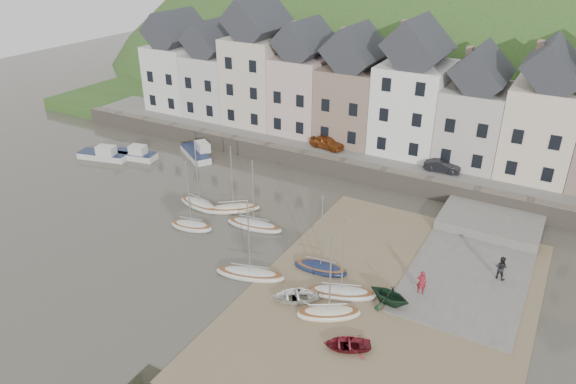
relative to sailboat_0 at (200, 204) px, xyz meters
The scene contains 26 objects.
ground 9.60m from the sailboat_0, 29.27° to the right, with size 160.00×160.00×0.00m, color #444035.
quay_land 28.57m from the sailboat_0, 72.95° to the left, with size 90.00×30.00×1.50m, color #315221.
quay_street 17.93m from the sailboat_0, 62.09° to the left, with size 70.00×7.00×0.10m, color slate.
seawall 14.90m from the sailboat_0, 55.77° to the left, with size 70.00×1.20×1.80m, color slate.
beach 19.94m from the sailboat_0, 13.62° to the right, with size 18.00×26.00×0.06m, color #7D684C.
slipway 23.61m from the sailboat_0, ahead, with size 8.00×18.00×0.12m, color slate.
hillside 58.34m from the sailboat_0, 86.51° to the left, with size 134.40×84.00×84.00m.
townhouse_terrace 22.92m from the sailboat_0, 62.30° to the left, with size 61.05×8.00×13.93m.
sailboat_0 is the anchor object (origin of this frame).
sailboat_1 3.79m from the sailboat_0, 62.17° to the right, with size 3.92×2.22×6.32m.
sailboat_2 3.19m from the sailboat_0, 16.24° to the left, with size 4.67×4.13×6.32m.
sailboat_3 6.30m from the sailboat_0, ahead, with size 5.15×2.11×6.32m.
sailboat_4 11.83m from the sailboat_0, 34.31° to the right, with size 5.33×2.92×6.32m.
sailboat_5 14.26m from the sailboat_0, 14.23° to the right, with size 4.22×2.02×6.32m.
sailboat_6 17.22m from the sailboat_0, 18.46° to the right, with size 5.07×3.19×6.32m.
sailboat_7 18.26m from the sailboat_0, 25.21° to the right, with size 4.35×3.49×6.32m.
motorboat_0 14.01m from the sailboat_0, 157.34° to the left, with size 5.07×2.61×1.70m.
motorboat_1 16.26m from the sailboat_0, 166.98° to the left, with size 5.76×3.01×1.70m.
motorboat_2 11.80m from the sailboat_0, 129.27° to the left, with size 5.58×4.44×1.70m.
rowboat_white 15.73m from the sailboat_0, 28.26° to the right, with size 2.30×3.22×0.67m, color white.
rowboat_green 20.06m from the sailboat_0, 13.63° to the right, with size 2.42×2.80×1.48m, color #173420.
rowboat_red 21.17m from the sailboat_0, 27.90° to the right, with size 2.00×2.80×0.58m, color maroon.
person_red 21.16m from the sailboat_0, ahead, with size 0.64×0.42×1.76m, color maroon.
person_dark 25.43m from the sailboat_0, ahead, with size 0.86×0.67×1.77m, color black.
car_left 15.91m from the sailboat_0, 69.76° to the left, with size 1.53×3.81×1.30m, color brown.
car_right 23.11m from the sailboat_0, 40.00° to the left, with size 1.18×3.39×1.12m, color black.
Camera 1 is at (19.00, -27.62, 22.32)m, focal length 32.74 mm.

